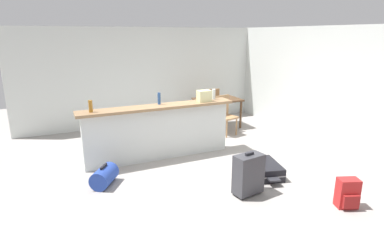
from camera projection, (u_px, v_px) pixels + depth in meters
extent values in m
cube|color=gray|center=(197.00, 164.00, 5.89)|extent=(13.00, 13.00, 0.05)
cube|color=silver|center=(148.00, 77.00, 8.23)|extent=(6.60, 0.10, 2.50)
cube|color=silver|center=(315.00, 84.00, 7.03)|extent=(0.10, 6.00, 2.50)
cube|color=silver|center=(159.00, 134.00, 5.99)|extent=(2.80, 0.20, 1.00)
cube|color=#93704C|center=(158.00, 107.00, 5.85)|extent=(2.96, 0.40, 0.05)
cylinder|color=#9E661E|center=(91.00, 106.00, 5.32)|extent=(0.07, 0.07, 0.21)
cylinder|color=#284C89|center=(159.00, 99.00, 5.91)|extent=(0.06, 0.06, 0.22)
cylinder|color=silver|center=(214.00, 94.00, 6.38)|extent=(0.07, 0.07, 0.21)
cube|color=beige|center=(204.00, 96.00, 6.17)|extent=(0.26, 0.18, 0.22)
cube|color=#4C331E|center=(218.00, 100.00, 7.98)|extent=(1.10, 0.80, 0.04)
cylinder|color=#4C331E|center=(206.00, 119.00, 7.58)|extent=(0.06, 0.06, 0.70)
cylinder|color=#4C331E|center=(241.00, 115.00, 7.97)|extent=(0.06, 0.06, 0.70)
cylinder|color=#4C331E|center=(194.00, 113.00, 8.18)|extent=(0.06, 0.06, 0.70)
cylinder|color=#4C331E|center=(227.00, 109.00, 8.57)|extent=(0.06, 0.06, 0.70)
cube|color=#9E754C|center=(227.00, 117.00, 7.43)|extent=(0.48, 0.48, 0.04)
cube|color=#9E754C|center=(222.00, 105.00, 7.50)|extent=(0.40, 0.13, 0.48)
cylinder|color=#9E754C|center=(227.00, 129.00, 7.27)|extent=(0.04, 0.04, 0.41)
cylinder|color=#9E754C|center=(236.00, 127.00, 7.46)|extent=(0.04, 0.04, 0.41)
cylinder|color=#9E754C|center=(217.00, 126.00, 7.51)|extent=(0.04, 0.04, 0.41)
cylinder|color=#9E754C|center=(227.00, 124.00, 7.70)|extent=(0.04, 0.04, 0.41)
cube|color=#9E754C|center=(210.00, 106.00, 8.58)|extent=(0.45, 0.45, 0.04)
cube|color=#9E754C|center=(212.00, 98.00, 8.34)|extent=(0.40, 0.09, 0.48)
cylinder|color=#9E754C|center=(213.00, 112.00, 8.83)|extent=(0.04, 0.04, 0.41)
cylinder|color=#9E754C|center=(202.00, 113.00, 8.74)|extent=(0.04, 0.04, 0.41)
cylinder|color=#9E754C|center=(217.00, 115.00, 8.54)|extent=(0.04, 0.04, 0.41)
cylinder|color=#9E754C|center=(206.00, 116.00, 8.45)|extent=(0.04, 0.04, 0.41)
cube|color=black|center=(264.00, 169.00, 5.36)|extent=(0.63, 0.78, 0.22)
cube|color=gray|center=(264.00, 169.00, 5.36)|extent=(0.64, 0.79, 0.02)
cube|color=#2D2D33|center=(274.00, 179.00, 4.97)|extent=(0.21, 0.18, 0.02)
cylinder|color=#233D93|center=(104.00, 176.00, 4.99)|extent=(0.52, 0.57, 0.30)
cube|color=black|center=(104.00, 166.00, 4.95)|extent=(0.14, 0.18, 0.04)
cube|color=#38383D|center=(248.00, 174.00, 4.66)|extent=(0.47, 0.30, 0.60)
cylinder|color=black|center=(238.00, 196.00, 4.64)|extent=(0.06, 0.04, 0.06)
cylinder|color=black|center=(257.00, 189.00, 4.84)|extent=(0.06, 0.04, 0.06)
cube|color=#232328|center=(249.00, 154.00, 4.57)|extent=(0.14, 0.06, 0.04)
cube|color=red|center=(347.00, 193.00, 4.35)|extent=(0.33, 0.27, 0.42)
cube|color=maroon|center=(351.00, 202.00, 4.26)|extent=(0.23, 0.13, 0.19)
cube|color=black|center=(339.00, 191.00, 4.45)|extent=(0.04, 0.04, 0.36)
cube|color=black|center=(348.00, 191.00, 4.46)|extent=(0.04, 0.04, 0.36)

